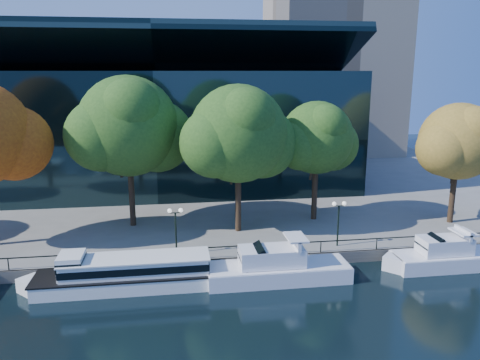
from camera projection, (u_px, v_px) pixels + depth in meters
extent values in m
plane|color=black|center=(206.00, 288.00, 35.37)|extent=(160.00, 160.00, 0.00)
cube|color=slate|center=(188.00, 176.00, 70.41)|extent=(90.00, 67.00, 1.00)
cube|color=#47443F|center=(203.00, 265.00, 38.19)|extent=(90.00, 0.25, 1.00)
cube|color=black|center=(203.00, 248.00, 38.05)|extent=(88.20, 0.08, 0.08)
cube|color=black|center=(203.00, 254.00, 38.17)|extent=(0.07, 0.07, 0.90)
cube|color=black|center=(158.00, 131.00, 63.80)|extent=(50.00, 24.00, 16.00)
cube|color=black|center=(154.00, 58.00, 57.78)|extent=(50.00, 17.14, 7.86)
cube|color=white|center=(130.00, 280.00, 35.37)|extent=(13.81, 3.35, 1.08)
cube|color=black|center=(130.00, 274.00, 35.24)|extent=(14.08, 3.42, 0.12)
cube|color=white|center=(34.00, 286.00, 34.40)|extent=(2.78, 2.78, 1.08)
cube|color=white|center=(136.00, 265.00, 35.17)|extent=(10.77, 2.75, 1.18)
cube|color=black|center=(136.00, 265.00, 35.16)|extent=(10.91, 2.82, 0.54)
cube|color=white|center=(136.00, 258.00, 35.03)|extent=(11.05, 2.88, 0.10)
cube|color=white|center=(72.00, 265.00, 34.45)|extent=(1.78, 2.35, 1.78)
cube|color=black|center=(71.00, 263.00, 34.40)|extent=(1.82, 2.41, 0.69)
cube|color=white|center=(278.00, 273.00, 36.50)|extent=(11.10, 3.17, 1.27)
cube|color=white|center=(207.00, 277.00, 35.71)|extent=(2.43, 2.43, 1.27)
cube|color=white|center=(278.00, 265.00, 36.35)|extent=(10.88, 3.11, 0.08)
cube|color=white|center=(272.00, 256.00, 36.09)|extent=(5.00, 2.38, 1.37)
cube|color=black|center=(253.00, 256.00, 35.87)|extent=(2.19, 2.28, 1.73)
cube|color=white|center=(296.00, 243.00, 36.13)|extent=(0.26, 2.47, 0.85)
cube|color=white|center=(296.00, 237.00, 36.03)|extent=(1.48, 2.47, 0.16)
cube|color=white|center=(448.00, 260.00, 38.91)|extent=(9.21, 2.86, 1.23)
cube|color=white|center=(396.00, 264.00, 38.26)|extent=(2.26, 2.26, 1.23)
cube|color=white|center=(449.00, 253.00, 38.77)|extent=(9.02, 2.81, 0.08)
cube|color=white|center=(444.00, 245.00, 38.53)|extent=(4.14, 2.15, 1.33)
cube|color=black|center=(431.00, 245.00, 38.34)|extent=(1.87, 2.06, 1.55)
cube|color=white|center=(463.00, 233.00, 38.53)|extent=(0.26, 2.23, 0.82)
cube|color=white|center=(463.00, 232.00, 38.51)|extent=(1.43, 2.23, 0.15)
sphere|color=#9C310C|center=(14.00, 143.00, 40.93)|extent=(6.60, 6.60, 6.60)
cylinder|color=black|center=(131.00, 187.00, 45.74)|extent=(0.56, 0.56, 7.90)
cylinder|color=black|center=(135.00, 155.00, 45.30)|extent=(1.24, 1.88, 3.95)
cylinder|color=black|center=(125.00, 159.00, 44.75)|extent=(1.14, 1.29, 3.53)
sphere|color=#224A17|center=(128.00, 126.00, 44.39)|extent=(9.59, 9.59, 9.59)
sphere|color=#224A17|center=(157.00, 136.00, 46.42)|extent=(7.19, 7.19, 7.19)
sphere|color=#224A17|center=(101.00, 136.00, 43.29)|extent=(6.71, 6.71, 6.71)
sphere|color=#224A17|center=(131.00, 110.00, 42.23)|extent=(5.75, 5.75, 5.75)
cylinder|color=black|center=(238.00, 193.00, 44.23)|extent=(0.56, 0.56, 7.50)
cylinder|color=black|center=(243.00, 162.00, 43.82)|extent=(1.19, 1.80, 3.75)
cylinder|color=black|center=(234.00, 166.00, 43.27)|extent=(1.09, 1.24, 3.35)
sphere|color=#224A17|center=(238.00, 134.00, 42.94)|extent=(9.06, 9.06, 9.06)
sphere|color=#224A17|center=(262.00, 143.00, 44.87)|extent=(6.80, 6.80, 6.80)
sphere|color=#224A17|center=(215.00, 143.00, 41.91)|extent=(6.34, 6.34, 6.34)
sphere|color=#224A17|center=(246.00, 118.00, 40.90)|extent=(5.44, 5.44, 5.44)
cylinder|color=black|center=(315.00, 187.00, 47.86)|extent=(0.56, 0.56, 6.80)
cylinder|color=black|center=(320.00, 161.00, 47.51)|extent=(1.11, 1.67, 3.41)
cylinder|color=black|center=(313.00, 165.00, 46.96)|extent=(1.02, 1.15, 3.05)
sphere|color=#224A17|center=(317.00, 138.00, 46.69)|extent=(7.29, 7.29, 7.29)
sphere|color=#224A17|center=(332.00, 145.00, 48.24)|extent=(5.47, 5.47, 5.47)
sphere|color=#224A17|center=(301.00, 145.00, 45.86)|extent=(5.10, 5.10, 5.10)
sphere|color=#224A17|center=(325.00, 127.00, 45.05)|extent=(4.37, 4.37, 4.37)
cylinder|color=black|center=(453.00, 190.00, 46.85)|extent=(0.56, 0.56, 6.62)
cylinder|color=black|center=(459.00, 165.00, 46.52)|extent=(1.09, 1.63, 3.33)
cylinder|color=black|center=(453.00, 168.00, 45.96)|extent=(1.00, 1.13, 2.97)
sphere|color=olive|center=(458.00, 141.00, 45.72)|extent=(7.53, 7.53, 7.53)
sphere|color=olive|center=(469.00, 149.00, 47.31)|extent=(5.65, 5.65, 5.65)
sphere|color=olive|center=(444.00, 149.00, 44.85)|extent=(5.27, 5.27, 5.27)
sphere|color=olive|center=(473.00, 130.00, 44.02)|extent=(4.52, 4.52, 4.52)
cylinder|color=black|center=(176.00, 234.00, 38.76)|extent=(0.14, 0.14, 3.60)
cube|color=black|center=(175.00, 213.00, 38.34)|extent=(0.90, 0.06, 0.06)
sphere|color=white|center=(170.00, 211.00, 38.23)|extent=(0.36, 0.36, 0.36)
sphere|color=white|center=(181.00, 210.00, 38.36)|extent=(0.36, 0.36, 0.36)
cylinder|color=black|center=(338.00, 226.00, 40.75)|extent=(0.14, 0.14, 3.60)
cube|color=black|center=(339.00, 206.00, 40.33)|extent=(0.90, 0.06, 0.06)
sphere|color=white|center=(334.00, 204.00, 40.22)|extent=(0.36, 0.36, 0.36)
sphere|color=white|center=(344.00, 203.00, 40.34)|extent=(0.36, 0.36, 0.36)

